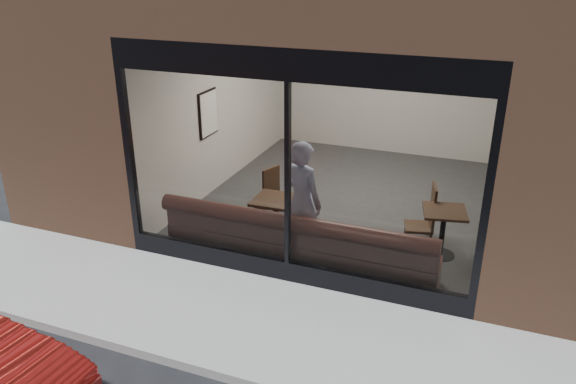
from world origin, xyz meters
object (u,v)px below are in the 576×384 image
at_px(cafe_chair_left, 263,204).
at_px(cafe_chair_right, 418,227).
at_px(banquette, 298,253).
at_px(cafe_table_right, 445,212).
at_px(cafe_table_left, 275,200).
at_px(person, 302,202).

height_order(cafe_chair_left, cafe_chair_right, cafe_chair_right).
distance_m(banquette, cafe_table_right, 2.23).
distance_m(banquette, cafe_table_left, 0.95).
distance_m(person, cafe_table_right, 2.10).
bearing_deg(banquette, person, 97.82).
relative_size(banquette, cafe_chair_left, 10.25).
relative_size(banquette, person, 2.17).
bearing_deg(cafe_table_right, cafe_table_left, -168.23).
xyz_separation_m(person, cafe_chair_right, (1.53, 1.20, -0.68)).
relative_size(cafe_chair_left, cafe_chair_right, 0.92).
xyz_separation_m(banquette, person, (-0.03, 0.25, 0.70)).
distance_m(cafe_table_right, cafe_chair_right, 0.74).
bearing_deg(banquette, cafe_table_right, 29.33).
bearing_deg(cafe_chair_left, banquette, 149.48).
distance_m(cafe_table_left, cafe_table_right, 2.53).
distance_m(cafe_chair_left, cafe_chair_right, 2.64).
height_order(banquette, cafe_chair_right, banquette).
bearing_deg(person, cafe_table_left, -8.63).
bearing_deg(banquette, cafe_chair_right, 43.97).
xyz_separation_m(banquette, cafe_chair_right, (1.50, 1.44, 0.01)).
bearing_deg(cafe_chair_left, cafe_chair_right, -158.72).
relative_size(cafe_table_left, cafe_chair_left, 1.64).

